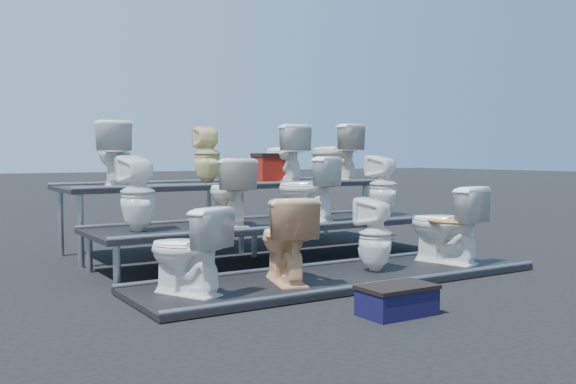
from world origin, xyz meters
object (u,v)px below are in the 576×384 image
step_stool (397,302)px  toilet_3 (445,224)px  toilet_2 (375,234)px  toilet_10 (284,154)px  toilet_0 (186,250)px  toilet_6 (306,189)px  toilet_8 (114,154)px  toilet_11 (334,153)px  toilet_1 (285,239)px  toilet_5 (229,192)px  toilet_7 (383,185)px  red_crate (273,169)px  toilet_9 (207,155)px  toilet_4 (138,193)px

step_stool → toilet_3: bearing=35.4°
toilet_2 → toilet_10: toilet_10 is taller
toilet_0 → toilet_6: toilet_6 is taller
toilet_6 → toilet_8: toilet_8 is taller
toilet_10 → toilet_11: size_ratio=0.96×
toilet_1 → toilet_6: (1.09, 1.30, 0.38)m
toilet_3 → toilet_5: 2.39m
toilet_0 → toilet_3: (3.03, 0.00, 0.05)m
toilet_0 → toilet_11: bearing=-167.1°
toilet_2 → toilet_10: 2.77m
toilet_2 → toilet_8: bearing=-75.9°
toilet_0 → toilet_2: size_ratio=1.00×
toilet_2 → toilet_7: toilet_7 is taller
toilet_8 → red_crate: bearing=-160.4°
toilet_9 → toilet_10: toilet_10 is taller
toilet_10 → step_stool: size_ratio=1.38×
toilet_4 → toilet_9: toilet_9 is taller
toilet_0 → toilet_5: (1.05, 1.30, 0.40)m
toilet_0 → toilet_3: bearing=155.6°
toilet_9 → toilet_10: 1.17m
toilet_2 → toilet_10: (0.52, 2.60, 0.82)m
toilet_0 → toilet_7: (3.25, 1.30, 0.42)m
toilet_1 → toilet_8: (-0.80, 2.60, 0.79)m
toilet_6 → red_crate: (0.38, 1.43, 0.20)m
toilet_5 → toilet_11: size_ratio=0.90×
toilet_2 → toilet_11: size_ratio=0.92×
toilet_6 → toilet_7: (1.18, 0.00, 0.01)m
toilet_2 → red_crate: (0.41, 2.73, 0.60)m
toilet_8 → toilet_11: (3.25, 0.00, 0.02)m
toilet_5 → red_crate: size_ratio=1.52×
toilet_1 → toilet_2: (1.07, 0.00, -0.02)m
toilet_4 → toilet_10: (2.54, 1.30, 0.41)m
red_crate → toilet_9: bearing=-167.9°
toilet_7 → toilet_11: toilet_11 is taller
toilet_4 → step_stool: bearing=106.5°
toilet_1 → toilet_5: (0.07, 1.30, 0.37)m
toilet_6 → toilet_10: bearing=-134.3°
toilet_6 → toilet_11: 1.93m
toilet_4 → toilet_10: toilet_10 is taller
toilet_0 → toilet_7: 3.52m
toilet_6 → toilet_9: 1.52m
toilet_7 → toilet_10: 1.52m
toilet_4 → toilet_5: 1.03m
toilet_6 → step_stool: 2.84m
toilet_1 → toilet_7: size_ratio=1.02×
toilet_5 → step_stool: bearing=100.2°
toilet_6 → toilet_7: toilet_7 is taller
toilet_3 → toilet_10: size_ratio=1.07×
toilet_1 → toilet_2: bearing=-163.8°
toilet_11 → red_crate: size_ratio=1.68×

